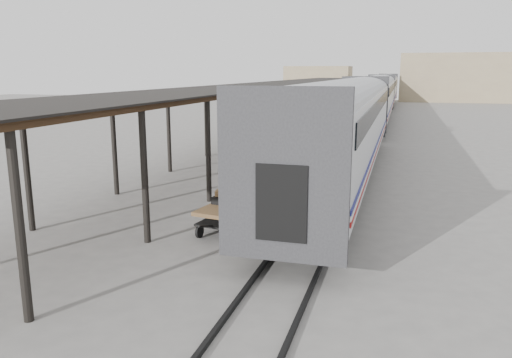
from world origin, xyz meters
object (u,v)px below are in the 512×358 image
Objects in this scene: pedestrian at (252,137)px; luggage_tug at (283,143)px; baggage_cart at (229,212)px; porter at (229,180)px.

luggage_tug is at bearing 133.80° from pedestrian.
pedestrian reaches higher than baggage_cart.
pedestrian is at bearing 163.59° from luggage_tug.
baggage_cart is 1.33× the size of porter.
porter reaches higher than pedestrian.
porter is (2.16, -16.23, 1.17)m from luggage_tug.
luggage_tug is at bearing 106.13° from baggage_cart.
baggage_cart is 1.48× the size of luggage_tug.
pedestrian is at bearing 40.43° from porter.
baggage_cart is at bearing 83.74° from pedestrian.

